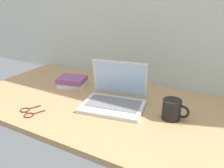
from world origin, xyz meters
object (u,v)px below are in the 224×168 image
at_px(eyeglasses, 28,112).
at_px(book_stack, 72,82).
at_px(laptop, 115,96).
at_px(coffee_mug, 172,109).

relative_size(eyeglasses, book_stack, 0.68).
xyz_separation_m(laptop, book_stack, (-0.35, 0.09, -0.02)).
height_order(laptop, coffee_mug, laptop).
xyz_separation_m(coffee_mug, book_stack, (-0.65, 0.09, -0.02)).
distance_m(laptop, coffee_mug, 0.30).
bearing_deg(coffee_mug, book_stack, 171.82).
height_order(coffee_mug, book_stack, coffee_mug).
bearing_deg(laptop, eyeglasses, -138.86).
bearing_deg(eyeglasses, coffee_mug, 24.49).
bearing_deg(coffee_mug, eyeglasses, -155.51).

